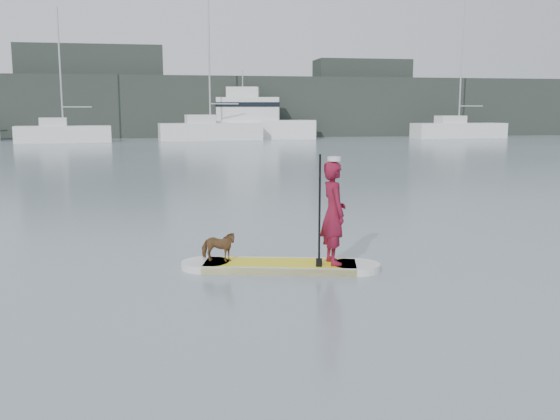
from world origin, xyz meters
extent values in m
plane|color=slate|center=(0.00, 0.00, 0.00)|extent=(140.00, 140.00, 0.00)
cube|color=yellow|center=(-1.10, -1.80, 0.06)|extent=(2.62, 1.38, 0.12)
cylinder|color=silver|center=(-2.31, -1.50, 0.06)|extent=(0.80, 0.80, 0.12)
cylinder|color=silver|center=(0.12, -2.10, 0.06)|extent=(0.80, 0.80, 0.12)
cube|color=silver|center=(-1.01, -1.44, 0.06)|extent=(2.44, 0.66, 0.12)
cube|color=silver|center=(-1.19, -2.16, 0.06)|extent=(2.44, 0.66, 0.12)
imported|color=maroon|center=(-0.25, -2.01, 0.96)|extent=(0.44, 0.64, 1.68)
cylinder|color=silver|center=(-0.25, -2.01, 1.84)|extent=(0.22, 0.22, 0.07)
imported|color=#59311E|center=(-2.10, -1.56, 0.38)|extent=(0.66, 0.47, 0.51)
cylinder|color=black|center=(-0.53, -2.20, 1.00)|extent=(0.10, 0.30, 1.89)
cube|color=black|center=(-0.53, -2.20, 0.10)|extent=(0.10, 0.04, 0.32)
cube|color=white|center=(-11.32, 43.05, 0.68)|extent=(7.86, 3.39, 1.37)
cube|color=silver|center=(-12.07, 42.96, 1.71)|extent=(2.32, 2.01, 0.68)
cylinder|color=#B7B7BC|center=(-11.32, 43.05, 6.15)|extent=(0.14, 0.14, 9.57)
cylinder|color=#B7B7BC|center=(-10.15, 43.18, 2.93)|extent=(2.34, 0.36, 0.10)
cube|color=white|center=(1.04, 44.93, 0.76)|extent=(9.28, 3.57, 1.51)
cube|color=silver|center=(0.14, 44.85, 1.89)|extent=(2.70, 2.17, 0.76)
cylinder|color=#B7B7BC|center=(1.04, 44.93, 7.35)|extent=(0.15, 0.15, 11.67)
cylinder|color=#B7B7BC|center=(2.33, 45.04, 3.24)|extent=(2.59, 0.33, 0.11)
cube|color=white|center=(25.08, 45.18, 0.72)|extent=(9.12, 3.04, 1.43)
cube|color=silver|center=(24.18, 45.14, 1.79)|extent=(2.60, 1.97, 0.72)
cylinder|color=#B7B7BC|center=(25.08, 45.18, 7.38)|extent=(0.14, 0.14, 11.88)
cylinder|color=#B7B7BC|center=(26.31, 45.23, 3.07)|extent=(2.46, 0.21, 0.10)
cube|color=white|center=(5.91, 47.55, 0.87)|extent=(11.08, 5.33, 1.74)
cube|color=silver|center=(4.87, 47.76, 2.80)|extent=(6.25, 3.74, 2.13)
cube|color=silver|center=(4.35, 47.87, 4.35)|extent=(3.28, 2.36, 0.97)
cube|color=black|center=(4.87, 47.76, 3.19)|extent=(6.37, 3.82, 0.44)
cylinder|color=#B7B7BC|center=(4.35, 47.87, 5.61)|extent=(0.10, 0.10, 1.55)
cube|color=#212924|center=(0.00, 53.00, 3.00)|extent=(90.00, 6.00, 6.00)
cube|color=#212924|center=(-10.00, 54.00, 4.50)|extent=(14.00, 4.00, 9.00)
cube|color=#212924|center=(18.00, 54.00, 4.00)|extent=(10.00, 4.00, 8.00)
camera|label=1|loc=(-2.90, -11.69, 2.60)|focal=40.00mm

